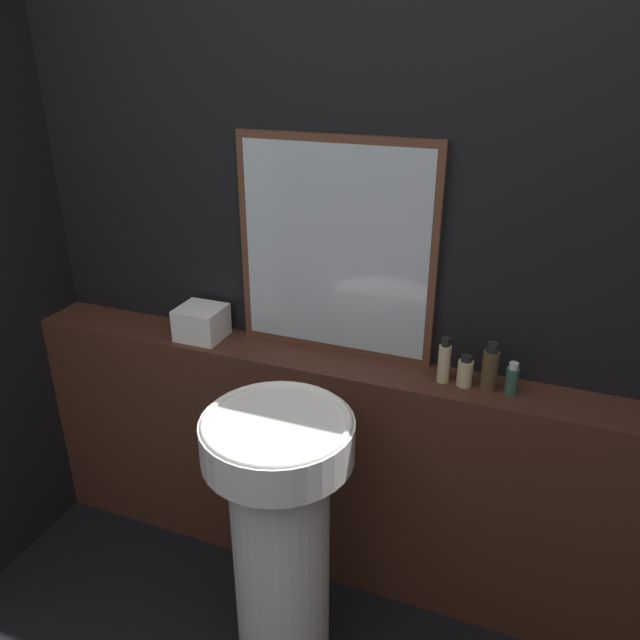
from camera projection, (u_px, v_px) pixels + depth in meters
The scene contains 9 objects.
wall_back at pixel (356, 255), 2.11m from camera, with size 8.00×0.06×2.50m.
vanity_counter at pixel (339, 470), 2.32m from camera, with size 2.44×0.21×0.91m.
pedestal_sink at pixel (281, 528), 1.93m from camera, with size 0.45×0.45×0.94m.
mirror at pixel (335, 250), 2.07m from camera, with size 0.69×0.03×0.74m.
towel_stack at pixel (202, 322), 2.29m from camera, with size 0.16×0.15×0.12m.
shampoo_bottle at pixel (444, 361), 1.99m from camera, with size 0.04×0.04×0.15m.
conditioner_bottle at pixel (465, 372), 1.98m from camera, with size 0.05×0.05×0.10m.
lotion_bottle at pixel (490, 368), 1.94m from camera, with size 0.05×0.05×0.16m.
body_wash_bottle at pixel (512, 379), 1.93m from camera, with size 0.04×0.04×0.11m.
Camera 1 is at (0.62, -0.28, 1.92)m, focal length 35.00 mm.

